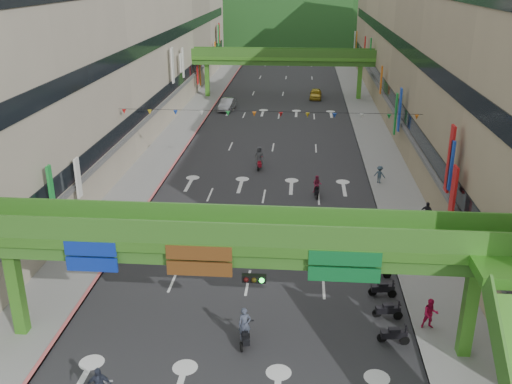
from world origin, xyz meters
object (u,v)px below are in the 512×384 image
(scooter_rider_mid, at_px, (317,186))
(scooter_rider_near, at_px, (245,328))
(car_yellow, at_px, (316,94))
(pedestrian_red, at_px, (430,316))
(overpass_near, at_px, (254,258))
(car_silver, at_px, (227,104))

(scooter_rider_mid, bearing_deg, scooter_rider_near, -100.95)
(car_yellow, height_order, pedestrian_red, pedestrian_red)
(overpass_near, relative_size, scooter_rider_mid, 15.04)
(overpass_near, relative_size, scooter_rider_near, 13.43)
(scooter_rider_near, relative_size, car_silver, 0.45)
(overpass_near, height_order, scooter_rider_near, overpass_near)
(scooter_rider_mid, distance_m, car_silver, 32.56)
(overpass_near, xyz_separation_m, car_silver, (-7.93, 51.37, -4.45))
(overpass_near, height_order, pedestrian_red, overpass_near)
(car_silver, bearing_deg, pedestrian_red, -65.22)
(scooter_rider_near, height_order, pedestrian_red, scooter_rider_near)
(overpass_near, relative_size, car_silver, 6.09)
(car_yellow, bearing_deg, car_silver, -142.64)
(overpass_near, xyz_separation_m, scooter_rider_near, (-0.51, 0.60, -4.23))
(overpass_near, xyz_separation_m, scooter_rider_mid, (3.41, 20.86, -4.26))
(car_silver, bearing_deg, overpass_near, -75.46)
(overpass_near, height_order, car_silver, overpass_near)
(overpass_near, bearing_deg, scooter_rider_mid, 80.71)
(overpass_near, bearing_deg, pedestrian_red, 16.45)
(car_silver, distance_m, pedestrian_red, 51.57)
(overpass_near, bearing_deg, scooter_rider_near, 130.09)
(pedestrian_red, bearing_deg, scooter_rider_near, -171.45)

